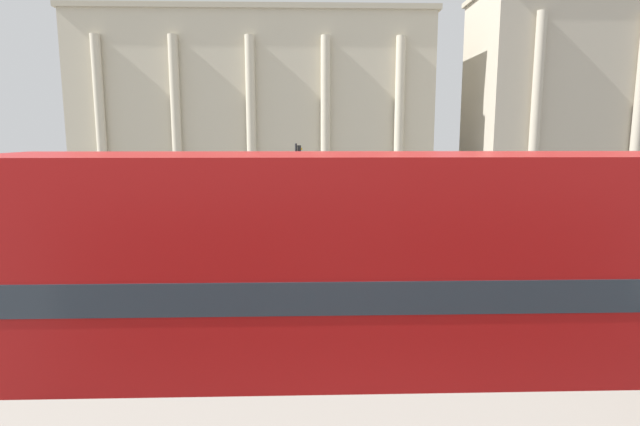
# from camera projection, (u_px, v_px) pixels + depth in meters

# --- Properties ---
(double_decker_bus) EXTENTS (11.31, 2.70, 4.36)m
(double_decker_bus) POSITION_uv_depth(u_px,v_px,m) (370.00, 279.00, 7.68)
(double_decker_bus) COLOR black
(double_decker_bus) RESTS_ON ground_plane
(plaza_building_left) EXTENTS (35.83, 15.77, 16.75)m
(plaza_building_left) POSITION_uv_depth(u_px,v_px,m) (258.00, 101.00, 54.36)
(plaza_building_left) COLOR beige
(plaza_building_left) RESTS_ON ground_plane
(traffic_light_near) EXTENTS (0.42, 0.24, 3.93)m
(traffic_light_near) POSITION_uv_depth(u_px,v_px,m) (252.00, 222.00, 12.07)
(traffic_light_near) COLOR black
(traffic_light_near) RESTS_ON ground_plane
(traffic_light_mid) EXTENTS (0.42, 0.24, 4.02)m
(traffic_light_mid) POSITION_uv_depth(u_px,v_px,m) (337.00, 187.00, 19.45)
(traffic_light_mid) COLOR black
(traffic_light_mid) RESTS_ON ground_plane
(traffic_light_far) EXTENTS (0.42, 0.24, 4.18)m
(traffic_light_far) POSITION_uv_depth(u_px,v_px,m) (297.00, 170.00, 28.19)
(traffic_light_far) COLOR black
(traffic_light_far) RESTS_ON ground_plane
(car_silver) EXTENTS (4.20, 1.93, 1.35)m
(car_silver) POSITION_uv_depth(u_px,v_px,m) (471.00, 222.00, 22.80)
(car_silver) COLOR black
(car_silver) RESTS_ON ground_plane
(pedestrian_yellow) EXTENTS (0.32, 0.32, 1.73)m
(pedestrian_yellow) POSITION_uv_depth(u_px,v_px,m) (328.00, 193.00, 31.80)
(pedestrian_yellow) COLOR #282B33
(pedestrian_yellow) RESTS_ON ground_plane
(pedestrian_olive) EXTENTS (0.32, 0.32, 1.73)m
(pedestrian_olive) POSITION_uv_depth(u_px,v_px,m) (389.00, 237.00, 17.93)
(pedestrian_olive) COLOR #282B33
(pedestrian_olive) RESTS_ON ground_plane
(pedestrian_blue) EXTENTS (0.32, 0.32, 1.68)m
(pedestrian_blue) POSITION_uv_depth(u_px,v_px,m) (199.00, 195.00, 30.81)
(pedestrian_blue) COLOR #282B33
(pedestrian_blue) RESTS_ON ground_plane
(pedestrian_black) EXTENTS (0.32, 0.32, 1.72)m
(pedestrian_black) POSITION_uv_depth(u_px,v_px,m) (237.00, 195.00, 30.90)
(pedestrian_black) COLOR #282B33
(pedestrian_black) RESTS_ON ground_plane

